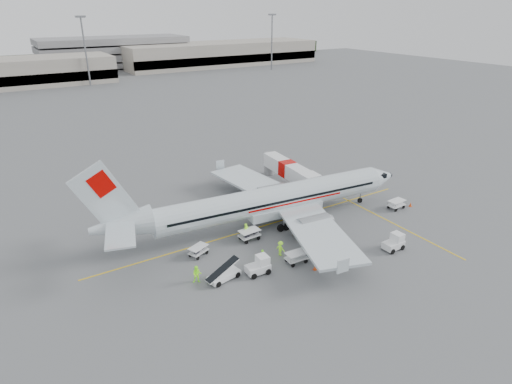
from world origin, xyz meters
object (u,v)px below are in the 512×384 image
(aircraft, at_px, (275,182))
(jet_bridge, at_px, (287,174))
(tug_mid, at_px, (310,228))
(tug_aft, at_px, (258,265))
(belt_loader, at_px, (224,269))
(tug_fore, at_px, (394,242))

(aircraft, distance_m, jet_bridge, 12.89)
(tug_mid, relative_size, tug_aft, 0.86)
(jet_bridge, distance_m, tug_aft, 23.72)
(jet_bridge, relative_size, tug_mid, 6.90)
(tug_aft, bearing_deg, belt_loader, 167.51)
(belt_loader, height_order, tug_aft, belt_loader)
(tug_mid, bearing_deg, belt_loader, -156.75)
(aircraft, bearing_deg, belt_loader, -140.29)
(tug_fore, bearing_deg, aircraft, 120.42)
(belt_loader, bearing_deg, jet_bridge, 30.35)
(aircraft, xyz_separation_m, tug_fore, (7.64, -12.35, -4.57))
(jet_bridge, relative_size, belt_loader, 3.26)
(jet_bridge, bearing_deg, tug_aft, -129.07)
(tug_aft, bearing_deg, jet_bridge, 49.56)
(aircraft, xyz_separation_m, tug_mid, (1.91, -4.76, -4.69))
(belt_loader, distance_m, tug_mid, 13.24)
(tug_mid, distance_m, tug_aft, 10.22)
(tug_aft, bearing_deg, tug_fore, -12.22)
(jet_bridge, distance_m, tug_mid, 15.30)
(aircraft, distance_m, tug_aft, 12.21)
(tug_mid, height_order, tug_aft, tug_aft)
(tug_fore, xyz_separation_m, tug_mid, (-5.73, 7.59, -0.11))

